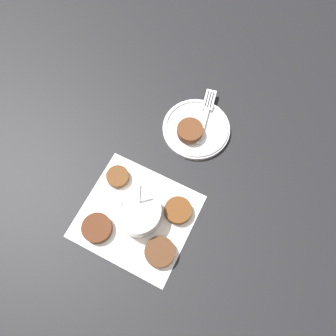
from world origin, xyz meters
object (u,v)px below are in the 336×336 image
object	(u,v)px
fritter_on_plate	(190,131)
fork	(207,110)
serving_plate	(196,128)
sauce_bowl	(138,213)

from	to	relation	value
fritter_on_plate	fork	size ratio (longest dim) A/B	0.40
fork	serving_plate	bearing A→B (deg)	82.01
sauce_bowl	serving_plate	distance (m)	0.28
fritter_on_plate	sauce_bowl	bearing A→B (deg)	81.87
sauce_bowl	fritter_on_plate	bearing A→B (deg)	-98.13
serving_plate	fork	xyz separation A→B (m)	(-0.01, -0.06, 0.01)
serving_plate	fork	distance (m)	0.06
serving_plate	fritter_on_plate	size ratio (longest dim) A/B	2.64
sauce_bowl	fritter_on_plate	world-z (taller)	sauce_bowl
sauce_bowl	serving_plate	bearing A→B (deg)	-99.74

